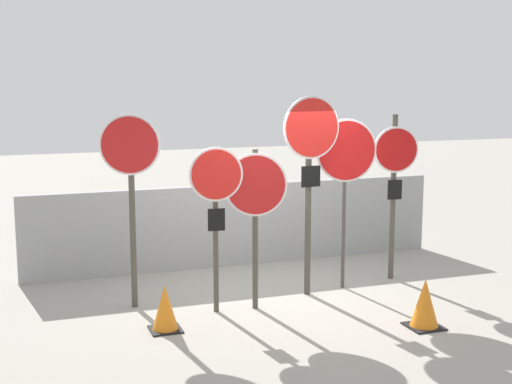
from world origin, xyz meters
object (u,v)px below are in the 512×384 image
Objects in this scene: stop_sign_4 at (346,159)px; traffic_cone_1 at (425,303)px; stop_sign_3 at (310,156)px; stop_sign_0 at (131,170)px; traffic_cone_0 at (165,308)px; stop_sign_2 at (256,197)px; stop_sign_1 at (216,194)px; stop_sign_5 at (395,171)px.

traffic_cone_1 is (0.19, -1.75, -1.54)m from stop_sign_4.
stop_sign_3 reaches higher than stop_sign_4.
stop_sign_0 reaches higher than traffic_cone_0.
stop_sign_2 is 3.76× the size of traffic_cone_0.
traffic_cone_0 is (-2.14, -0.71, -1.64)m from stop_sign_3.
stop_sign_4 reaches higher than stop_sign_1.
traffic_cone_0 is (-3.61, -1.01, -1.33)m from stop_sign_5.
stop_sign_1 is (0.95, -0.54, -0.27)m from stop_sign_0.
traffic_cone_0 is 3.07m from traffic_cone_1.
traffic_cone_1 is (0.78, -1.63, -1.61)m from stop_sign_3.
stop_sign_0 is 4.56× the size of traffic_cone_0.
stop_sign_1 reaches higher than traffic_cone_1.
stop_sign_3 is 1.52m from stop_sign_5.
stop_sign_4 is (1.98, 0.41, 0.31)m from stop_sign_1.
stop_sign_4 is 4.02× the size of traffic_cone_1.
stop_sign_1 reaches higher than traffic_cone_0.
stop_sign_0 reaches higher than stop_sign_5.
stop_sign_0 is at bearing 171.55° from stop_sign_2.
traffic_cone_0 is at bearing -61.20° from stop_sign_0.
stop_sign_1 is 0.78× the size of stop_sign_3.
stop_sign_3 is (2.34, -0.24, 0.11)m from stop_sign_0.
stop_sign_2 is 1.05m from stop_sign_3.
stop_sign_0 is at bearing 101.82° from traffic_cone_0.
traffic_cone_0 is at bearing -146.40° from stop_sign_1.
stop_sign_5 reaches higher than traffic_cone_1.
stop_sign_4 reaches higher than traffic_cone_0.
traffic_cone_1 is at bearing -77.96° from stop_sign_4.
stop_sign_2 is 2.41m from traffic_cone_1.
stop_sign_0 reaches higher than stop_sign_2.
stop_sign_2 is at bearing -154.54° from stop_sign_5.
stop_sign_1 is at bearing -173.74° from stop_sign_3.
traffic_cone_1 is at bearing -17.57° from traffic_cone_0.
stop_sign_1 is 2.83m from traffic_cone_1.
stop_sign_0 is at bearing 155.48° from stop_sign_1.
traffic_cone_1 is at bearing -24.83° from stop_sign_2.
stop_sign_0 is 3.94m from traffic_cone_1.
stop_sign_4 reaches higher than traffic_cone_1.
traffic_cone_1 is (1.67, -1.30, -1.17)m from stop_sign_2.
stop_sign_1 is 2.92m from stop_sign_5.
stop_sign_5 is (0.88, 0.19, -0.23)m from stop_sign_4.
stop_sign_0 is 3.81m from stop_sign_5.
stop_sign_3 reaches higher than traffic_cone_0.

